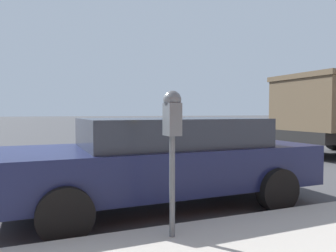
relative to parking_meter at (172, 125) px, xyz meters
name	(u,v)px	position (x,y,z in m)	size (l,w,h in m)	color
ground_plane	(72,198)	(2.55, 0.77, -1.32)	(220.00, 220.00, 0.00)	#424244
parking_meter	(172,125)	(0.00, 0.00, 0.00)	(0.21, 0.19, 1.53)	#4C5156
car_navy	(162,159)	(1.56, -0.49, -0.58)	(2.12, 4.83, 1.36)	#14193D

